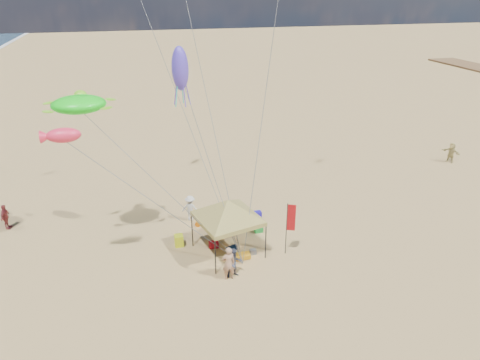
{
  "coord_description": "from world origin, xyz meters",
  "views": [
    {
      "loc": [
        -5.73,
        -18.9,
        14.2
      ],
      "look_at": [
        0.0,
        3.0,
        4.0
      ],
      "focal_mm": 32.48,
      "sensor_mm": 36.0,
      "label": 1
    }
  ],
  "objects_px": {
    "feather_flag": "(290,221)",
    "person_far_a": "(5,217)",
    "person_near_c": "(190,208)",
    "cooler_red": "(214,245)",
    "person_near_a": "(229,263)",
    "person_near_b": "(234,263)",
    "person_far_c": "(451,152)",
    "beach_cart": "(242,256)",
    "canopy_tent": "(228,202)",
    "chair_green": "(258,226)",
    "chair_yellow": "(179,241)",
    "cooler_blue": "(257,214)"
  },
  "relations": [
    {
      "from": "feather_flag",
      "to": "person_far_a",
      "type": "height_order",
      "value": "feather_flag"
    },
    {
      "from": "person_far_a",
      "to": "person_near_c",
      "type": "bearing_deg",
      "value": -87.62
    },
    {
      "from": "person_far_a",
      "to": "cooler_red",
      "type": "bearing_deg",
      "value": -102.41
    },
    {
      "from": "person_near_a",
      "to": "person_far_a",
      "type": "distance_m",
      "value": 15.15
    },
    {
      "from": "person_near_b",
      "to": "person_far_a",
      "type": "height_order",
      "value": "person_near_b"
    },
    {
      "from": "person_near_a",
      "to": "person_far_c",
      "type": "distance_m",
      "value": 25.23
    },
    {
      "from": "feather_flag",
      "to": "beach_cart",
      "type": "relative_size",
      "value": 3.61
    },
    {
      "from": "person_far_a",
      "to": "person_far_c",
      "type": "distance_m",
      "value": 35.14
    },
    {
      "from": "canopy_tent",
      "to": "person_far_c",
      "type": "relative_size",
      "value": 3.45
    },
    {
      "from": "chair_green",
      "to": "person_far_c",
      "type": "relative_size",
      "value": 0.39
    },
    {
      "from": "chair_yellow",
      "to": "beach_cart",
      "type": "bearing_deg",
      "value": -34.93
    },
    {
      "from": "canopy_tent",
      "to": "person_far_c",
      "type": "distance_m",
      "value": 23.83
    },
    {
      "from": "cooler_red",
      "to": "person_near_c",
      "type": "xyz_separation_m",
      "value": [
        -0.8,
        3.61,
        0.69
      ]
    },
    {
      "from": "canopy_tent",
      "to": "person_near_b",
      "type": "height_order",
      "value": "canopy_tent"
    },
    {
      "from": "cooler_red",
      "to": "chair_yellow",
      "type": "bearing_deg",
      "value": 160.15
    },
    {
      "from": "person_near_b",
      "to": "person_near_c",
      "type": "relative_size",
      "value": 0.96
    },
    {
      "from": "person_far_a",
      "to": "person_far_c",
      "type": "height_order",
      "value": "person_far_c"
    },
    {
      "from": "chair_yellow",
      "to": "person_far_a",
      "type": "distance_m",
      "value": 11.39
    },
    {
      "from": "person_far_a",
      "to": "person_far_c",
      "type": "bearing_deg",
      "value": -74.05
    },
    {
      "from": "beach_cart",
      "to": "person_near_a",
      "type": "height_order",
      "value": "person_near_a"
    },
    {
      "from": "person_near_c",
      "to": "person_far_a",
      "type": "distance_m",
      "value": 11.63
    },
    {
      "from": "chair_green",
      "to": "person_near_a",
      "type": "xyz_separation_m",
      "value": [
        -2.91,
        -4.23,
        0.61
      ]
    },
    {
      "from": "feather_flag",
      "to": "person_far_c",
      "type": "xyz_separation_m",
      "value": [
        18.72,
        9.84,
        -1.27
      ]
    },
    {
      "from": "chair_green",
      "to": "person_far_a",
      "type": "height_order",
      "value": "person_far_a"
    },
    {
      "from": "feather_flag",
      "to": "chair_yellow",
      "type": "relative_size",
      "value": 4.65
    },
    {
      "from": "beach_cart",
      "to": "person_near_b",
      "type": "distance_m",
      "value": 1.75
    },
    {
      "from": "chair_green",
      "to": "person_near_a",
      "type": "relative_size",
      "value": 0.36
    },
    {
      "from": "person_near_a",
      "to": "person_near_b",
      "type": "xyz_separation_m",
      "value": [
        0.35,
        0.13,
        -0.12
      ]
    },
    {
      "from": "cooler_blue",
      "to": "person_near_c",
      "type": "relative_size",
      "value": 0.31
    },
    {
      "from": "beach_cart",
      "to": "person_far_a",
      "type": "xyz_separation_m",
      "value": [
        -13.6,
        7.07,
        0.63
      ]
    },
    {
      "from": "beach_cart",
      "to": "feather_flag",
      "type": "bearing_deg",
      "value": -3.02
    },
    {
      "from": "canopy_tent",
      "to": "person_near_a",
      "type": "xyz_separation_m",
      "value": [
        -0.56,
        -2.47,
        -2.28
      ]
    },
    {
      "from": "chair_green",
      "to": "chair_yellow",
      "type": "bearing_deg",
      "value": -175.56
    },
    {
      "from": "person_near_c",
      "to": "person_far_a",
      "type": "height_order",
      "value": "person_near_c"
    },
    {
      "from": "chair_green",
      "to": "person_near_c",
      "type": "height_order",
      "value": "person_near_c"
    },
    {
      "from": "chair_green",
      "to": "beach_cart",
      "type": "distance_m",
      "value": 3.21
    },
    {
      "from": "chair_green",
      "to": "person_near_b",
      "type": "relative_size",
      "value": 0.42
    },
    {
      "from": "beach_cart",
      "to": "person_near_c",
      "type": "xyz_separation_m",
      "value": [
        -2.13,
        5.19,
        0.68
      ]
    },
    {
      "from": "beach_cart",
      "to": "chair_green",
      "type": "bearing_deg",
      "value": 56.66
    },
    {
      "from": "person_far_c",
      "to": "person_near_a",
      "type": "bearing_deg",
      "value": -88.26
    },
    {
      "from": "cooler_red",
      "to": "person_near_c",
      "type": "distance_m",
      "value": 3.76
    },
    {
      "from": "chair_green",
      "to": "person_near_c",
      "type": "distance_m",
      "value": 4.66
    },
    {
      "from": "chair_yellow",
      "to": "beach_cart",
      "type": "height_order",
      "value": "chair_yellow"
    },
    {
      "from": "cooler_red",
      "to": "chair_green",
      "type": "xyz_separation_m",
      "value": [
        3.09,
        1.09,
        0.16
      ]
    },
    {
      "from": "beach_cart",
      "to": "person_near_b",
      "type": "bearing_deg",
      "value": -119.43
    },
    {
      "from": "cooler_red",
      "to": "person_near_b",
      "type": "relative_size",
      "value": 0.32
    },
    {
      "from": "cooler_red",
      "to": "chair_green",
      "type": "relative_size",
      "value": 0.77
    },
    {
      "from": "feather_flag",
      "to": "person_far_c",
      "type": "bearing_deg",
      "value": 27.73
    },
    {
      "from": "canopy_tent",
      "to": "feather_flag",
      "type": "distance_m",
      "value": 3.64
    },
    {
      "from": "feather_flag",
      "to": "person_near_c",
      "type": "distance_m",
      "value": 7.32
    }
  ]
}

